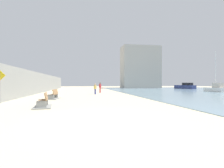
% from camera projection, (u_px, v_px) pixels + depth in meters
% --- Properties ---
extents(ground_plane, '(120.00, 120.00, 0.00)m').
position_uv_depth(ground_plane, '(86.00, 94.00, 25.50)').
color(ground_plane, beige).
extents(seawall, '(0.80, 64.00, 3.23)m').
position_uv_depth(seawall, '(31.00, 83.00, 24.20)').
color(seawall, gray).
rests_on(seawall, ground).
extents(bench_near, '(1.35, 2.22, 0.98)m').
position_uv_depth(bench_near, '(43.00, 104.00, 11.59)').
color(bench_near, gray).
rests_on(bench_near, ground).
extents(bench_far, '(1.34, 2.22, 0.98)m').
position_uv_depth(bench_far, '(53.00, 97.00, 17.62)').
color(bench_far, gray).
rests_on(bench_far, ground).
extents(person_walking, '(0.40, 0.40, 1.72)m').
position_uv_depth(person_walking, '(100.00, 87.00, 28.46)').
color(person_walking, '#B22D33').
rests_on(person_walking, ground).
extents(person_standing, '(0.39, 0.41, 1.55)m').
position_uv_depth(person_standing, '(95.00, 88.00, 24.79)').
color(person_standing, navy).
rests_on(person_standing, ground).
extents(boat_nearest, '(3.19, 6.46, 1.65)m').
position_uv_depth(boat_nearest, '(185.00, 86.00, 48.07)').
color(boat_nearest, navy).
rests_on(boat_nearest, water_bay).
extents(boat_outer, '(2.02, 4.47, 7.41)m').
position_uv_depth(boat_outer, '(217.00, 88.00, 31.44)').
color(boat_outer, white).
rests_on(boat_outer, water_bay).
extents(pedestrian_sign, '(0.85, 0.08, 2.62)m').
position_uv_depth(pedestrian_sign, '(0.00, 83.00, 13.40)').
color(pedestrian_sign, slate).
rests_on(pedestrian_sign, ground).
extents(harbor_building, '(12.00, 6.00, 13.29)m').
position_uv_depth(harbor_building, '(140.00, 67.00, 56.16)').
color(harbor_building, '#ADAAA3').
rests_on(harbor_building, ground).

